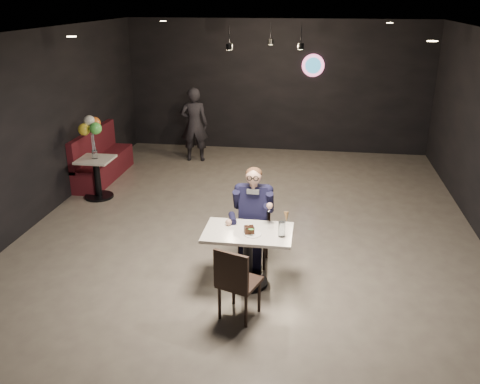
% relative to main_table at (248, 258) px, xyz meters
% --- Properties ---
extents(floor, '(9.00, 9.00, 0.00)m').
position_rel_main_table_xyz_m(floor, '(-0.17, 1.67, -0.38)').
color(floor, gray).
rests_on(floor, ground).
extents(wall_sign, '(0.50, 0.06, 0.50)m').
position_rel_main_table_xyz_m(wall_sign, '(0.63, 6.14, 1.62)').
color(wall_sign, pink).
rests_on(wall_sign, floor).
extents(pendant_lights, '(1.40, 1.20, 0.36)m').
position_rel_main_table_xyz_m(pendant_lights, '(-0.17, 3.67, 2.51)').
color(pendant_lights, black).
rests_on(pendant_lights, floor).
extents(main_table, '(1.10, 0.70, 0.75)m').
position_rel_main_table_xyz_m(main_table, '(0.00, 0.00, 0.00)').
color(main_table, silver).
rests_on(main_table, floor).
extents(chair_far, '(0.42, 0.46, 0.92)m').
position_rel_main_table_xyz_m(chair_far, '(0.00, 0.55, 0.09)').
color(chair_far, black).
rests_on(chair_far, floor).
extents(chair_near, '(0.55, 0.57, 0.92)m').
position_rel_main_table_xyz_m(chair_near, '(0.00, -0.70, 0.09)').
color(chair_near, black).
rests_on(chair_near, floor).
extents(seated_man, '(0.60, 0.80, 1.44)m').
position_rel_main_table_xyz_m(seated_man, '(0.00, 0.55, 0.34)').
color(seated_man, black).
rests_on(seated_man, floor).
extents(dessert_plate, '(0.22, 0.22, 0.01)m').
position_rel_main_table_xyz_m(dessert_plate, '(0.07, -0.09, 0.38)').
color(dessert_plate, white).
rests_on(dessert_plate, main_table).
extents(cake_slice, '(0.14, 0.13, 0.08)m').
position_rel_main_table_xyz_m(cake_slice, '(0.02, -0.07, 0.43)').
color(cake_slice, black).
rests_on(cake_slice, dessert_plate).
extents(mint_leaf, '(0.07, 0.04, 0.01)m').
position_rel_main_table_xyz_m(mint_leaf, '(0.05, -0.13, 0.47)').
color(mint_leaf, green).
rests_on(mint_leaf, cake_slice).
extents(sundae_glass, '(0.08, 0.08, 0.19)m').
position_rel_main_table_xyz_m(sundae_glass, '(0.42, -0.08, 0.47)').
color(sundae_glass, silver).
rests_on(sundae_glass, main_table).
extents(wafer_cone, '(0.07, 0.07, 0.12)m').
position_rel_main_table_xyz_m(wafer_cone, '(0.47, -0.03, 0.62)').
color(wafer_cone, tan).
rests_on(wafer_cone, sundae_glass).
extents(booth_bench, '(0.50, 1.99, 0.99)m').
position_rel_main_table_xyz_m(booth_bench, '(-3.42, 3.55, 0.12)').
color(booth_bench, '#480F1D').
rests_on(booth_bench, floor).
extents(side_table, '(0.60, 0.60, 0.75)m').
position_rel_main_table_xyz_m(side_table, '(-3.12, 2.55, -0.00)').
color(side_table, silver).
rests_on(side_table, floor).
extents(balloon_vase, '(0.10, 0.10, 0.15)m').
position_rel_main_table_xyz_m(balloon_vase, '(-3.12, 2.55, 0.45)').
color(balloon_vase, silver).
rests_on(balloon_vase, side_table).
extents(balloon_bunch, '(0.39, 0.39, 0.64)m').
position_rel_main_table_xyz_m(balloon_bunch, '(-3.12, 2.55, 0.85)').
color(balloon_bunch, yellow).
rests_on(balloon_bunch, balloon_vase).
extents(passerby, '(0.64, 0.47, 1.63)m').
position_rel_main_table_xyz_m(passerby, '(-1.88, 5.02, 0.44)').
color(passerby, black).
rests_on(passerby, floor).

